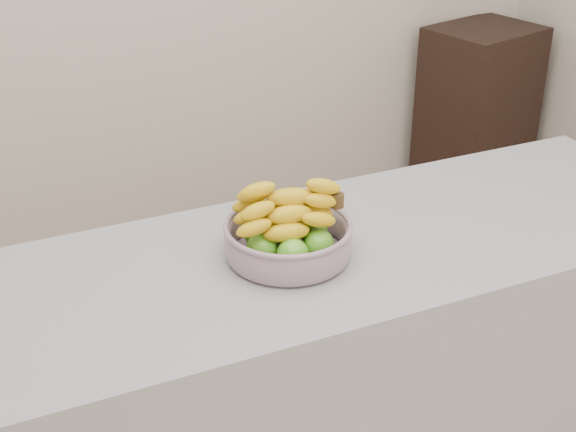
{
  "coord_description": "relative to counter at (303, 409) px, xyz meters",
  "views": [
    {
      "loc": [
        -0.66,
        -1.14,
        1.8
      ],
      "look_at": [
        -0.04,
        0.24,
        1.0
      ],
      "focal_mm": 50.0,
      "sensor_mm": 36.0,
      "label": 1
    }
  ],
  "objects": [
    {
      "name": "counter",
      "position": [
        0.0,
        0.0,
        0.0
      ],
      "size": [
        2.0,
        0.6,
        0.9
      ],
      "primitive_type": "cube",
      "color": "gray",
      "rests_on": "ground"
    },
    {
      "name": "cabinet",
      "position": [
        1.65,
        1.54,
        -0.02
      ],
      "size": [
        0.55,
        0.48,
        0.86
      ],
      "primitive_type": "cube",
      "rotation": [
        0.0,
        0.0,
        0.23
      ],
      "color": "black",
      "rests_on": "ground"
    },
    {
      "name": "fruit_bowl",
      "position": [
        -0.04,
        0.0,
        0.5
      ],
      "size": [
        0.28,
        0.28,
        0.17
      ],
      "rotation": [
        0.0,
        0.0,
        -0.28
      ],
      "color": "#A7B0C9",
      "rests_on": "counter"
    }
  ]
}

